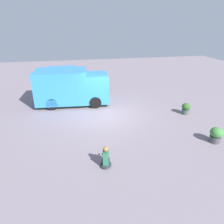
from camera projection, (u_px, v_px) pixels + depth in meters
The scene contains 5 objects.
ground_plane at pixel (106, 114), 12.57m from camera, with size 40.00×40.00×0.00m, color slate.
food_truck at pixel (71, 88), 13.77m from camera, with size 3.06×4.90×2.34m.
person_customer at pixel (106, 159), 7.97m from camera, with size 0.76×0.52×0.89m.
planter_flowering_near at pixel (186, 108), 12.50m from camera, with size 0.51×0.51×0.69m.
planter_flowering_side at pixel (216, 135), 9.52m from camera, with size 0.58×0.58×0.76m.
Camera 1 is at (-11.27, 1.92, 5.23)m, focal length 32.74 mm.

